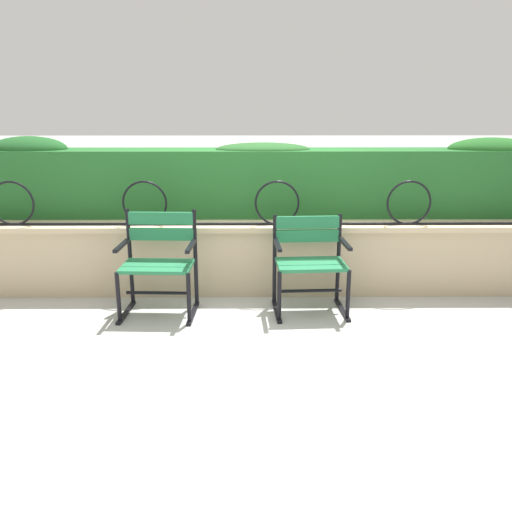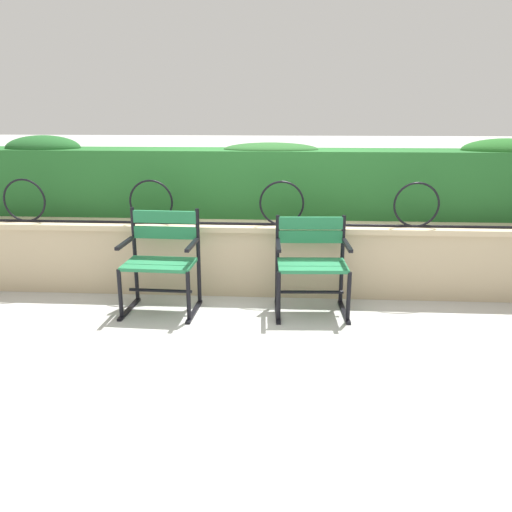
# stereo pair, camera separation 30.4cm
# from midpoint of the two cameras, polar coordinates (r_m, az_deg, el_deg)

# --- Properties ---
(ground_plane) EXTENTS (60.00, 60.00, 0.00)m
(ground_plane) POSITION_cam_midpoint_polar(r_m,az_deg,el_deg) (4.53, -1.93, -6.96)
(ground_plane) COLOR #ADADA8
(stone_wall) EXTENTS (8.60, 0.41, 0.68)m
(stone_wall) POSITION_cam_midpoint_polar(r_m,az_deg,el_deg) (5.13, -1.75, -0.17)
(stone_wall) COLOR tan
(stone_wall) RESTS_ON ground
(iron_arch_fence) EXTENTS (8.03, 0.02, 0.42)m
(iron_arch_fence) POSITION_cam_midpoint_polar(r_m,az_deg,el_deg) (4.96, -5.78, 5.28)
(iron_arch_fence) COLOR black
(iron_arch_fence) RESTS_ON stone_wall
(hedge_row) EXTENTS (8.43, 0.55, 0.79)m
(hedge_row) POSITION_cam_midpoint_polar(r_m,az_deg,el_deg) (5.43, -1.65, 8.21)
(hedge_row) COLOR #236028
(hedge_row) RESTS_ON stone_wall
(park_chair_left) EXTENTS (0.65, 0.55, 0.89)m
(park_chair_left) POSITION_cam_midpoint_polar(r_m,az_deg,el_deg) (4.68, -12.27, -0.45)
(park_chair_left) COLOR #237547
(park_chair_left) RESTS_ON ground
(park_chair_right) EXTENTS (0.65, 0.55, 0.83)m
(park_chair_right) POSITION_cam_midpoint_polar(r_m,az_deg,el_deg) (4.64, 3.93, -0.43)
(park_chair_right) COLOR #237547
(park_chair_right) RESTS_ON ground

